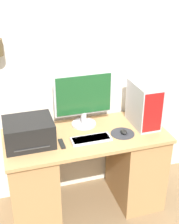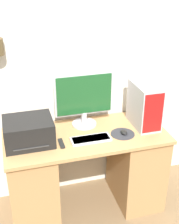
{
  "view_description": "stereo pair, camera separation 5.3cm",
  "coord_description": "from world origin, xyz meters",
  "px_view_note": "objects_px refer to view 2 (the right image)",
  "views": [
    {
      "loc": [
        -0.65,
        -1.89,
        2.17
      ],
      "look_at": [
        0.03,
        0.31,
        1.01
      ],
      "focal_mm": 50.0,
      "sensor_mm": 36.0,
      "label": 1
    },
    {
      "loc": [
        -0.59,
        -1.9,
        2.17
      ],
      "look_at": [
        0.03,
        0.31,
        1.01
      ],
      "focal_mm": 50.0,
      "sensor_mm": 36.0,
      "label": 2
    }
  ],
  "objects_px": {
    "monitor": "(84,98)",
    "printer": "(29,131)",
    "computer_tower": "(145,105)",
    "remote_control": "(61,143)",
    "mouse": "(124,132)",
    "keyboard": "(91,139)"
  },
  "relations": [
    {
      "from": "monitor",
      "to": "printer",
      "type": "height_order",
      "value": "monitor"
    },
    {
      "from": "computer_tower",
      "to": "remote_control",
      "type": "bearing_deg",
      "value": -171.09
    },
    {
      "from": "monitor",
      "to": "printer",
      "type": "bearing_deg",
      "value": -161.32
    },
    {
      "from": "printer",
      "to": "remote_control",
      "type": "height_order",
      "value": "printer"
    },
    {
      "from": "remote_control",
      "to": "computer_tower",
      "type": "bearing_deg",
      "value": 8.91
    },
    {
      "from": "mouse",
      "to": "computer_tower",
      "type": "relative_size",
      "value": 0.2
    },
    {
      "from": "monitor",
      "to": "keyboard",
      "type": "bearing_deg",
      "value": -93.4
    },
    {
      "from": "printer",
      "to": "monitor",
      "type": "bearing_deg",
      "value": 18.68
    },
    {
      "from": "computer_tower",
      "to": "printer",
      "type": "xyz_separation_m",
      "value": [
        -1.02,
        -0.02,
        -0.09
      ]
    },
    {
      "from": "computer_tower",
      "to": "remote_control",
      "type": "xyz_separation_m",
      "value": [
        -0.77,
        -0.12,
        -0.19
      ]
    },
    {
      "from": "keyboard",
      "to": "printer",
      "type": "distance_m",
      "value": 0.51
    },
    {
      "from": "computer_tower",
      "to": "mouse",
      "type": "bearing_deg",
      "value": -154.19
    },
    {
      "from": "printer",
      "to": "mouse",
      "type": "bearing_deg",
      "value": -6.4
    },
    {
      "from": "keyboard",
      "to": "mouse",
      "type": "relative_size",
      "value": 4.17
    },
    {
      "from": "computer_tower",
      "to": "remote_control",
      "type": "relative_size",
      "value": 2.88
    },
    {
      "from": "printer",
      "to": "remote_control",
      "type": "xyz_separation_m",
      "value": [
        0.24,
        -0.1,
        -0.09
      ]
    },
    {
      "from": "keyboard",
      "to": "computer_tower",
      "type": "height_order",
      "value": "computer_tower"
    },
    {
      "from": "mouse",
      "to": "printer",
      "type": "bearing_deg",
      "value": 173.6
    },
    {
      "from": "keyboard",
      "to": "mouse",
      "type": "xyz_separation_m",
      "value": [
        0.3,
        0.01,
        0.01
      ]
    },
    {
      "from": "printer",
      "to": "remote_control",
      "type": "distance_m",
      "value": 0.28
    },
    {
      "from": "monitor",
      "to": "mouse",
      "type": "relative_size",
      "value": 6.47
    },
    {
      "from": "monitor",
      "to": "keyboard",
      "type": "xyz_separation_m",
      "value": [
        -0.02,
        -0.28,
        -0.25
      ]
    }
  ]
}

